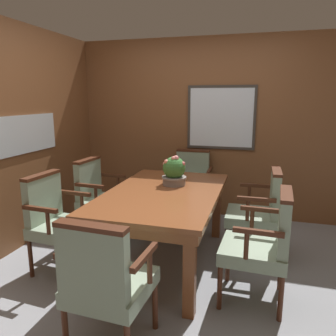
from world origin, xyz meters
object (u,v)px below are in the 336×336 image
(dining_table, at_px, (164,200))
(chair_left_far, at_px, (99,195))
(chair_right_far, at_px, (260,209))
(chair_left_near, at_px, (57,218))
(chair_head_near, at_px, (106,279))
(chair_right_near, at_px, (264,242))
(potted_plant, at_px, (174,171))
(chair_head_far, at_px, (191,182))

(dining_table, height_order, chair_left_far, chair_left_far)
(chair_right_far, relative_size, chair_left_near, 1.00)
(chair_right_far, relative_size, chair_left_far, 1.00)
(chair_left_near, xyz_separation_m, chair_left_far, (0.03, 0.81, 0.00))
(dining_table, bearing_deg, chair_head_near, -90.44)
(chair_right_far, bearing_deg, chair_left_far, -90.89)
(chair_right_near, height_order, potted_plant, potted_plant)
(chair_left_far, bearing_deg, chair_right_near, -109.74)
(chair_right_far, height_order, potted_plant, potted_plant)
(chair_left_near, height_order, chair_right_near, same)
(chair_right_far, height_order, chair_left_far, same)
(chair_head_far, xyz_separation_m, chair_left_far, (-0.92, -0.89, 0.00))
(chair_right_near, bearing_deg, dining_table, -110.89)
(chair_right_far, height_order, chair_head_near, same)
(chair_left_far, height_order, potted_plant, potted_plant)
(chair_right_near, bearing_deg, chair_right_far, -174.44)
(dining_table, bearing_deg, chair_left_near, -156.18)
(chair_head_near, distance_m, potted_plant, 1.57)
(dining_table, distance_m, chair_head_far, 1.29)
(chair_head_far, height_order, chair_right_far, same)
(chair_head_near, distance_m, chair_right_near, 1.29)
(chair_head_far, height_order, chair_left_far, same)
(chair_right_near, height_order, chair_left_far, same)
(chair_head_near, bearing_deg, chair_right_far, -116.48)
(chair_left_near, bearing_deg, chair_left_far, 1.70)
(chair_right_far, relative_size, chair_right_near, 1.00)
(chair_right_near, distance_m, chair_left_far, 2.04)
(dining_table, distance_m, chair_right_near, 1.05)
(dining_table, xyz_separation_m, chair_left_far, (-0.92, 0.39, -0.13))
(chair_head_near, xyz_separation_m, potted_plant, (0.04, 1.53, 0.37))
(chair_left_near, xyz_separation_m, chair_right_near, (1.90, -0.00, 0.00))
(dining_table, relative_size, chair_left_near, 1.85)
(chair_head_far, distance_m, chair_left_far, 1.28)
(dining_table, xyz_separation_m, chair_right_near, (0.96, -0.42, -0.13))
(chair_right_far, xyz_separation_m, potted_plant, (-0.88, -0.12, 0.37))
(chair_head_near, relative_size, potted_plant, 2.99)
(potted_plant, bearing_deg, chair_right_near, -36.36)
(chair_right_near, distance_m, potted_plant, 1.20)
(dining_table, distance_m, chair_left_near, 1.04)
(chair_right_far, bearing_deg, chair_head_far, -135.18)
(chair_head_far, distance_m, chair_right_far, 1.29)
(chair_right_near, xyz_separation_m, chair_left_far, (-1.87, 0.81, 0.00))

